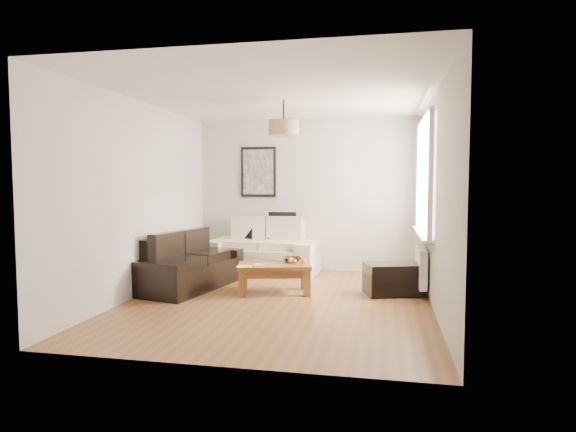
% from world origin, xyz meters
% --- Properties ---
extents(floor, '(4.50, 4.50, 0.00)m').
position_xyz_m(floor, '(0.00, 0.00, 0.00)').
color(floor, brown).
rests_on(floor, ground).
extents(ceiling, '(3.80, 4.50, 0.00)m').
position_xyz_m(ceiling, '(0.00, 0.00, 2.60)').
color(ceiling, white).
rests_on(ceiling, floor).
extents(wall_back, '(3.80, 0.04, 2.60)m').
position_xyz_m(wall_back, '(0.00, 2.25, 1.30)').
color(wall_back, silver).
rests_on(wall_back, floor).
extents(wall_front, '(3.80, 0.04, 2.60)m').
position_xyz_m(wall_front, '(0.00, -2.25, 1.30)').
color(wall_front, silver).
rests_on(wall_front, floor).
extents(wall_left, '(0.04, 4.50, 2.60)m').
position_xyz_m(wall_left, '(-1.90, 0.00, 1.30)').
color(wall_left, silver).
rests_on(wall_left, floor).
extents(wall_right, '(0.04, 4.50, 2.60)m').
position_xyz_m(wall_right, '(1.90, 0.00, 1.30)').
color(wall_right, silver).
rests_on(wall_right, floor).
extents(window_bay, '(0.14, 1.90, 1.60)m').
position_xyz_m(window_bay, '(1.86, 0.80, 1.60)').
color(window_bay, white).
rests_on(window_bay, wall_right).
extents(radiator, '(0.10, 0.90, 0.52)m').
position_xyz_m(radiator, '(1.82, 0.80, 0.38)').
color(radiator, white).
rests_on(radiator, wall_right).
extents(poster, '(0.62, 0.04, 0.87)m').
position_xyz_m(poster, '(-0.85, 2.22, 1.70)').
color(poster, black).
rests_on(poster, wall_back).
extents(pendant_shade, '(0.40, 0.40, 0.20)m').
position_xyz_m(pendant_shade, '(0.00, 0.30, 2.23)').
color(pendant_shade, tan).
rests_on(pendant_shade, ceiling).
extents(loveseat_cream, '(1.80, 1.03, 0.87)m').
position_xyz_m(loveseat_cream, '(-0.64, 1.78, 0.44)').
color(loveseat_cream, beige).
rests_on(loveseat_cream, floor).
extents(sofa_leather, '(1.17, 1.85, 0.74)m').
position_xyz_m(sofa_leather, '(-1.43, 0.50, 0.37)').
color(sofa_leather, black).
rests_on(sofa_leather, floor).
extents(coffee_table, '(1.09, 0.76, 0.40)m').
position_xyz_m(coffee_table, '(-0.15, 0.41, 0.20)').
color(coffee_table, brown).
rests_on(coffee_table, floor).
extents(ottoman, '(0.85, 0.68, 0.43)m').
position_xyz_m(ottoman, '(1.45, 0.64, 0.21)').
color(ottoman, black).
rests_on(ottoman, floor).
extents(cushion_left, '(0.41, 0.26, 0.40)m').
position_xyz_m(cushion_left, '(-1.03, 1.99, 0.74)').
color(cushion_left, black).
rests_on(cushion_left, loveseat_cream).
extents(cushion_right, '(0.47, 0.19, 0.46)m').
position_xyz_m(cushion_right, '(-0.38, 1.99, 0.78)').
color(cushion_right, black).
rests_on(cushion_right, loveseat_cream).
extents(fruit_bowl, '(0.34, 0.34, 0.07)m').
position_xyz_m(fruit_bowl, '(0.05, 0.62, 0.44)').
color(fruit_bowl, black).
rests_on(fruit_bowl, coffee_table).
extents(orange_a, '(0.06, 0.06, 0.06)m').
position_xyz_m(orange_a, '(0.13, 0.44, 0.44)').
color(orange_a, '#D95D12').
rests_on(orange_a, fruit_bowl).
extents(orange_b, '(0.08, 0.08, 0.08)m').
position_xyz_m(orange_b, '(0.24, 0.50, 0.44)').
color(orange_b, orange).
rests_on(orange_b, fruit_bowl).
extents(orange_c, '(0.11, 0.11, 0.09)m').
position_xyz_m(orange_c, '(0.07, 0.46, 0.44)').
color(orange_c, orange).
rests_on(orange_c, fruit_bowl).
extents(papers, '(0.23, 0.19, 0.01)m').
position_xyz_m(papers, '(-0.49, 0.11, 0.41)').
color(papers, silver).
rests_on(papers, coffee_table).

